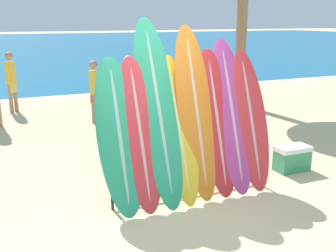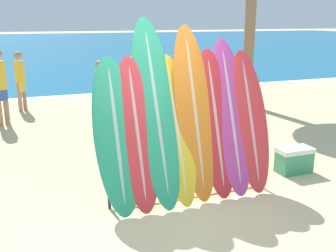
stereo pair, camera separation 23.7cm
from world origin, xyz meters
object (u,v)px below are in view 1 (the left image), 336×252
object	(u,v)px
surfboard_slot_1	(140,134)
surfboard_slot_4	(196,112)
surfboard_slot_0	(119,136)
person_far_left	(11,80)
person_far_right	(129,89)
surfboard_rack	(190,166)
surfboard_slot_3	(179,129)
surfboard_slot_2	(158,111)
cooler_box	(292,158)
surfboard_slot_6	(232,115)
surfboard_slot_7	(250,120)
person_near_water	(94,90)
surfboard_slot_5	(217,122)

from	to	relation	value
surfboard_slot_1	surfboard_slot_4	distance (m)	0.88
surfboard_slot_0	person_far_left	xyz separation A→B (m)	(-1.12, 6.53, -0.11)
person_far_left	person_far_right	world-z (taller)	person_far_right
person_far_left	surfboard_rack	bearing A→B (deg)	-112.85
surfboard_slot_1	surfboard_slot_3	size ratio (longest dim) A/B	1.00
surfboard_slot_2	cooler_box	world-z (taller)	surfboard_slot_2
surfboard_slot_0	surfboard_slot_6	bearing A→B (deg)	0.93
surfboard_slot_7	surfboard_slot_1	bearing A→B (deg)	179.74
surfboard_slot_3	person_far_left	xyz separation A→B (m)	(-1.97, 6.53, -0.11)
surfboard_slot_0	person_near_water	world-z (taller)	surfboard_slot_0
surfboard_slot_4	surfboard_slot_6	distance (m)	0.58
surfboard_rack	surfboard_slot_2	bearing A→B (deg)	159.00
surfboard_slot_5	surfboard_slot_7	xyz separation A→B (m)	(0.56, -0.01, -0.02)
surfboard_slot_1	surfboard_slot_6	world-z (taller)	surfboard_slot_6
surfboard_slot_4	person_far_left	bearing A→B (deg)	109.17
surfboard_slot_6	person_near_water	world-z (taller)	surfboard_slot_6
surfboard_slot_2	person_near_water	xyz separation A→B (m)	(0.07, 4.32, -0.42)
surfboard_slot_2	person_far_right	xyz separation A→B (m)	(0.72, 3.66, -0.34)
surfboard_slot_0	surfboard_slot_2	size ratio (longest dim) A/B	0.80
surfboard_slot_1	surfboard_slot_5	world-z (taller)	surfboard_slot_5
surfboard_slot_3	cooler_box	xyz separation A→B (m)	(2.16, 0.15, -0.78)
surfboard_slot_7	cooler_box	xyz separation A→B (m)	(1.00, 0.16, -0.80)
surfboard_slot_5	surfboard_slot_0	bearing A→B (deg)	-179.93
surfboard_slot_4	surfboard_slot_7	world-z (taller)	surfboard_slot_4
surfboard_slot_5	surfboard_slot_1	bearing A→B (deg)	-179.78
surfboard_slot_0	surfboard_slot_2	distance (m)	0.65
surfboard_slot_7	person_far_left	world-z (taller)	surfboard_slot_7
surfboard_slot_6	person_far_left	size ratio (longest dim) A/B	1.35
surfboard_slot_3	cooler_box	bearing A→B (deg)	3.96
person_far_left	surfboard_slot_6	bearing A→B (deg)	-107.23
surfboard_slot_2	surfboard_slot_4	xyz separation A→B (m)	(0.55, -0.06, -0.05)
person_far_right	surfboard_slot_6	bearing A→B (deg)	-82.90
surfboard_slot_0	surfboard_slot_7	distance (m)	2.01
surfboard_slot_0	surfboard_slot_4	size ratio (longest dim) A/B	0.83
person_far_right	surfboard_slot_2	bearing A→B (deg)	-100.10
surfboard_slot_4	surfboard_rack	bearing A→B (deg)	-142.70
surfboard_slot_3	surfboard_slot_7	world-z (taller)	surfboard_slot_7
person_near_water	cooler_box	xyz separation A→B (m)	(2.35, -4.28, -0.62)
surfboard_slot_3	surfboard_slot_6	size ratio (longest dim) A/B	0.90
surfboard_slot_7	person_near_water	xyz separation A→B (m)	(-1.35, 4.44, -0.18)
person_far_right	surfboard_slot_5	bearing A→B (deg)	-86.87
surfboard_slot_0	surfboard_slot_7	xyz separation A→B (m)	(2.01, -0.01, 0.02)
surfboard_slot_3	surfboard_slot_5	distance (m)	0.60
surfboard_slot_1	surfboard_slot_7	world-z (taller)	surfboard_slot_7
surfboard_slot_0	surfboard_slot_1	xyz separation A→B (m)	(0.28, -0.00, -0.00)
surfboard_slot_4	person_far_right	distance (m)	3.73
surfboard_slot_2	person_far_right	size ratio (longest dim) A/B	1.50
surfboard_slot_2	person_far_right	bearing A→B (deg)	78.83
surfboard_slot_4	person_far_right	bearing A→B (deg)	87.29
surfboard_slot_4	surfboard_slot_6	bearing A→B (deg)	-2.45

